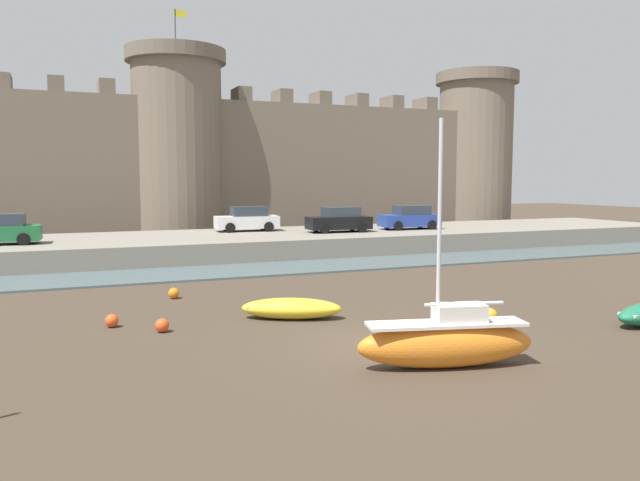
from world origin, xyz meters
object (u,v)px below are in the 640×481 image
mooring_buoy_mid_mud (112,321)px  car_quay_centre_east (247,219)px  rowboat_near_channel_left (291,308)px  sailboat_foreground_centre (447,341)px  mooring_buoy_near_shore (162,325)px  mooring_buoy_near_channel (490,315)px  car_quay_west (339,220)px  mooring_buoy_off_centre (174,293)px  car_quay_centre_west (410,218)px

mooring_buoy_mid_mud → car_quay_centre_east: size_ratio=0.10×
rowboat_near_channel_left → sailboat_foreground_centre: bearing=-75.3°
mooring_buoy_near_shore → car_quay_centre_east: size_ratio=0.10×
rowboat_near_channel_left → mooring_buoy_mid_mud: (-5.64, 1.02, -0.15)m
sailboat_foreground_centre → mooring_buoy_mid_mud: size_ratio=14.59×
mooring_buoy_near_channel → mooring_buoy_near_shore: bearing=164.6°
mooring_buoy_mid_mud → car_quay_west: (15.26, 16.42, 1.80)m
mooring_buoy_near_channel → car_quay_centre_east: bearing=93.6°
sailboat_foreground_centre → rowboat_near_channel_left: bearing=104.7°
mooring_buoy_near_channel → car_quay_west: size_ratio=0.11×
mooring_buoy_off_centre → car_quay_centre_west: bearing=35.0°
rowboat_near_channel_left → car_quay_west: size_ratio=0.84×
mooring_buoy_mid_mud → mooring_buoy_off_centre: 4.80m
mooring_buoy_near_channel → car_quay_west: (3.84, 20.44, 1.77)m
mooring_buoy_near_channel → mooring_buoy_off_centre: 11.96m
mooring_buoy_off_centre → car_quay_centre_west: (18.10, 12.65, 1.79)m
sailboat_foreground_centre → mooring_buoy_near_shore: size_ratio=14.39×
mooring_buoy_near_channel → car_quay_centre_west: (9.27, 20.71, 1.77)m
mooring_buoy_near_shore → mooring_buoy_mid_mud: size_ratio=1.01×
car_quay_centre_east → mooring_buoy_near_channel: bearing=-86.4°
sailboat_foreground_centre → car_quay_centre_west: bearing=61.2°
mooring_buoy_mid_mud → mooring_buoy_near_channel: size_ratio=0.89×
mooring_buoy_near_channel → mooring_buoy_off_centre: mooring_buoy_near_channel is taller
mooring_buoy_mid_mud → mooring_buoy_near_channel: bearing=-19.4°
mooring_buoy_near_channel → car_quay_centre_east: car_quay_centre_east is taller
mooring_buoy_off_centre → car_quay_west: 17.80m
mooring_buoy_near_channel → car_quay_west: bearing=79.4°
mooring_buoy_mid_mud → car_quay_centre_west: car_quay_centre_west is taller
mooring_buoy_off_centre → car_quay_west: size_ratio=0.10×
mooring_buoy_near_shore → car_quay_centre_east: 22.41m
mooring_buoy_off_centre → mooring_buoy_near_shore: bearing=-103.0°
car_quay_centre_east → car_quay_west: same height
sailboat_foreground_centre → mooring_buoy_near_channel: bearing=41.0°
car_quay_west → rowboat_near_channel_left: bearing=-118.9°
sailboat_foreground_centre → car_quay_centre_west: (13.34, 24.25, 1.33)m
sailboat_foreground_centre → car_quay_centre_east: size_ratio=1.46×
mooring_buoy_near_shore → car_quay_west: car_quay_west is taller
sailboat_foreground_centre → mooring_buoy_near_shore: 8.71m
mooring_buoy_near_channel → mooring_buoy_off_centre: (-8.83, 8.06, -0.02)m
rowboat_near_channel_left → sailboat_foreground_centre: sailboat_foreground_centre is taller
car_quay_centre_east → car_quay_west: 6.08m
rowboat_near_channel_left → car_quay_centre_west: bearing=49.6°
rowboat_near_channel_left → car_quay_centre_east: bearing=78.1°
mooring_buoy_near_shore → mooring_buoy_near_channel: 10.43m
car_quay_centre_west → car_quay_west: 5.44m
car_quay_centre_west → sailboat_foreground_centre: bearing=-118.8°
mooring_buoy_off_centre → car_quay_centre_east: size_ratio=0.10×
mooring_buoy_near_shore → car_quay_west: 22.55m
rowboat_near_channel_left → mooring_buoy_mid_mud: size_ratio=8.39×
rowboat_near_channel_left → mooring_buoy_near_channel: bearing=-27.4°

